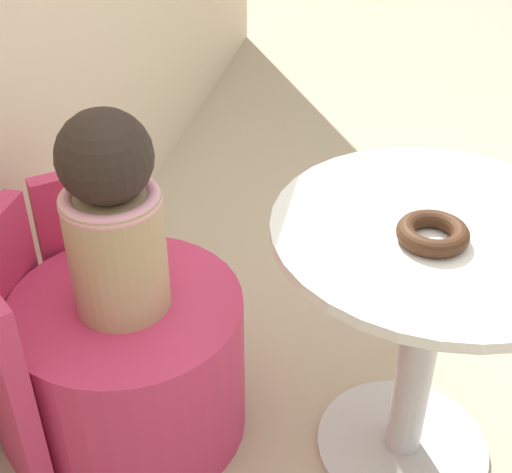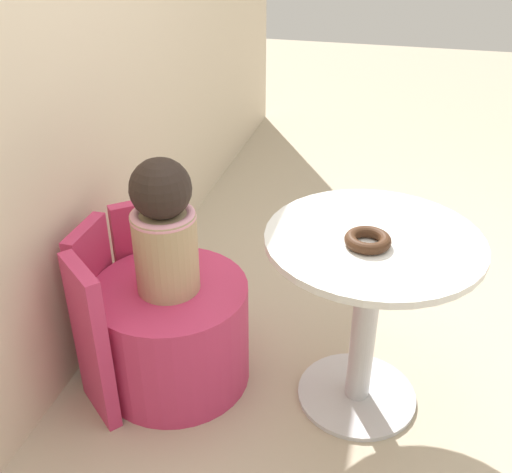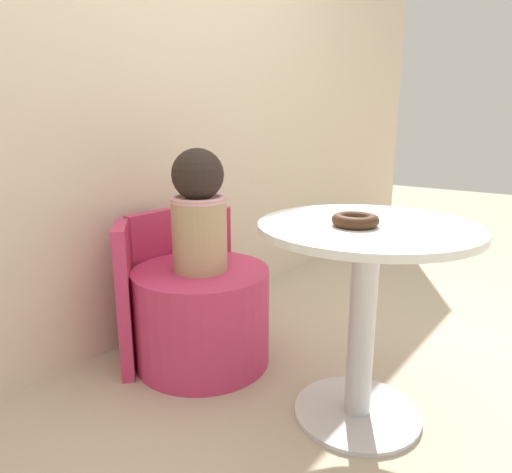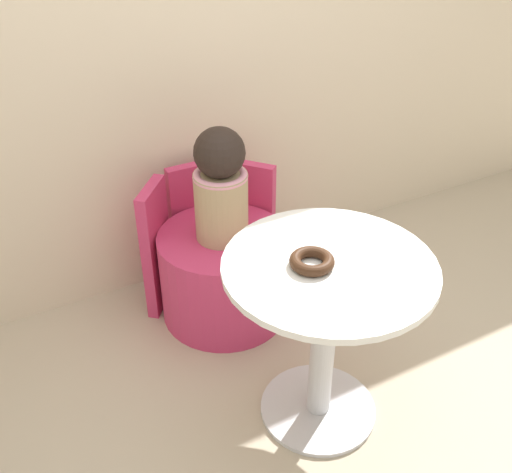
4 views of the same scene
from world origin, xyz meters
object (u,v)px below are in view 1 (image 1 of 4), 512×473
round_table (426,303)px  child_figure (113,217)px  tub_chair (133,365)px  donut (433,233)px

round_table → child_figure: 0.73m
round_table → child_figure: child_figure is taller
round_table → tub_chair: size_ratio=1.24×
child_figure → tub_chair: bearing=90.0°
tub_chair → child_figure: size_ratio=1.15×
round_table → child_figure: bearing=94.7°
donut → child_figure: bearing=89.9°
tub_chair → donut: 0.86m
round_table → donut: 0.24m
tub_chair → round_table: bearing=-85.3°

